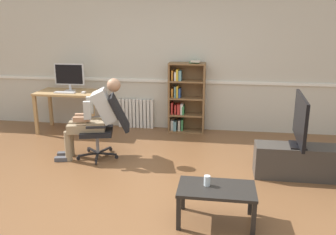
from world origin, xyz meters
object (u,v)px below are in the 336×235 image
at_px(office_chair, 107,124).
at_px(coffee_table, 217,192).
at_px(computer_mouse, 84,92).
at_px(keyboard, 65,92).
at_px(tv_screen, 300,120).
at_px(radiator, 136,113).
at_px(computer_desk, 70,97).
at_px(drinking_glass, 207,181).
at_px(imac_monitor, 69,75).
at_px(bookshelf, 184,99).
at_px(person_seated, 94,116).
at_px(tv_stand, 296,161).

height_order(office_chair, coffee_table, office_chair).
bearing_deg(computer_mouse, keyboard, -176.71).
height_order(tv_screen, coffee_table, tv_screen).
bearing_deg(radiator, tv_screen, -35.63).
bearing_deg(radiator, coffee_table, -63.05).
height_order(computer_desk, computer_mouse, computer_mouse).
height_order(tv_screen, drinking_glass, tv_screen).
xyz_separation_m(imac_monitor, keyboard, (-0.01, -0.22, -0.28)).
xyz_separation_m(bookshelf, office_chair, (-1.01, -1.46, -0.10)).
distance_m(bookshelf, coffee_table, 3.13).
bearing_deg(person_seated, computer_desk, -156.77).
height_order(imac_monitor, tv_screen, imac_monitor).
height_order(bookshelf, office_chair, bookshelf).
height_order(computer_mouse, office_chair, office_chair).
relative_size(imac_monitor, computer_mouse, 5.58).
height_order(person_seated, tv_stand, person_seated).
height_order(computer_mouse, tv_screen, tv_screen).
relative_size(keyboard, person_seated, 0.31).
bearing_deg(computer_mouse, coffee_table, -47.31).
xyz_separation_m(computer_mouse, radiator, (0.83, 0.51, -0.49)).
bearing_deg(keyboard, office_chair, -42.91).
bearing_deg(radiator, office_chair, -92.43).
bearing_deg(tv_screen, keyboard, 74.57).
relative_size(imac_monitor, coffee_table, 0.71).
distance_m(radiator, office_chair, 1.58).
height_order(computer_mouse, bookshelf, bookshelf).
distance_m(computer_desk, radiator, 1.28).
relative_size(person_seated, drinking_glass, 11.33).
distance_m(imac_monitor, tv_screen, 4.12).
relative_size(office_chair, person_seated, 0.80).
distance_m(radiator, person_seated, 1.67).
bearing_deg(computer_desk, tv_stand, -21.54).
distance_m(bookshelf, office_chair, 1.78).
distance_m(imac_monitor, coffee_table, 4.02).
xyz_separation_m(tv_screen, coffee_table, (-1.03, -1.26, -0.45)).
xyz_separation_m(radiator, tv_screen, (2.63, -1.88, 0.51)).
height_order(keyboard, tv_stand, keyboard).
height_order(tv_stand, drinking_glass, drinking_glass).
height_order(radiator, tv_stand, radiator).
relative_size(radiator, tv_screen, 0.70).
distance_m(imac_monitor, radiator, 1.43).
xyz_separation_m(office_chair, drinking_glass, (1.56, -1.55, -0.08)).
relative_size(bookshelf, coffee_table, 1.69).
distance_m(keyboard, tv_screen, 4.04).
height_order(imac_monitor, tv_stand, imac_monitor).
distance_m(computer_desk, coffee_table, 3.91).
distance_m(tv_stand, coffee_table, 1.63).
height_order(computer_desk, tv_stand, computer_desk).
height_order(bookshelf, person_seated, bookshelf).
bearing_deg(radiator, drinking_glass, -64.30).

